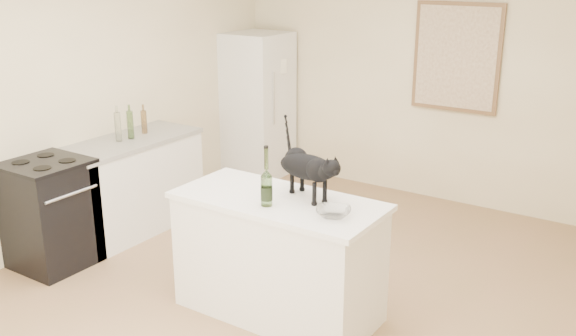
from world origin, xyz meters
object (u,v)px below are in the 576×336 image
Objects in this scene: stove at (51,215)px; wine_bottle at (266,180)px; glass_bowl at (333,212)px; fridge at (257,105)px; black_cat at (307,170)px.

stove is 2.17m from wine_bottle.
fridge is at bearing 134.04° from glass_bowl.
fridge is 3.65m from glass_bowl.
stove is at bearing -90.00° from fridge.
black_cat is (2.21, 0.53, 0.65)m from stove.
stove is 0.53× the size of fridge.
wine_bottle is at bearing 6.83° from stove.
stove is at bearing -141.64° from black_cat.
black_cat is at bearing -47.60° from fridge.
black_cat is at bearing 62.64° from wine_bottle.
stove is 2.98m from fridge.
glass_bowl is at bearing -7.13° from black_cat.
glass_bowl is at bearing 9.51° from wine_bottle.
glass_bowl is at bearing 7.34° from stove.
stove is 1.57× the size of black_cat.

